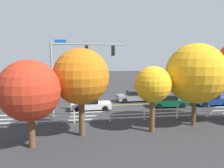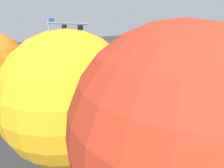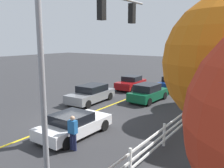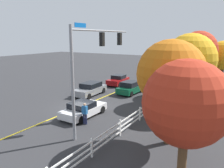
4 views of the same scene
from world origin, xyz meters
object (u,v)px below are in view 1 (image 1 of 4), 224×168
car_1 (181,95)px  tree_0 (196,74)px  tree_1 (81,77)px  car_4 (168,101)px  pedestrian (79,105)px  car_0 (135,96)px  car_2 (211,100)px  tree_2 (153,85)px  tree_3 (30,91)px  car_3 (91,104)px

car_1 → tree_0: size_ratio=0.57×
car_1 → tree_1: bearing=37.0°
car_1 → car_4: (3.47, 3.69, 0.05)m
pedestrian → car_4: bearing=-177.1°
car_0 → car_2: size_ratio=1.18×
tree_2 → tree_1: bearing=-0.1°
tree_2 → car_4: bearing=-121.0°
car_4 → tree_3: bearing=-142.0°
tree_3 → tree_2: bearing=-169.2°
car_0 → car_3: bearing=29.6°
tree_1 → tree_2: 5.54m
tree_1 → tree_2: (-5.50, 0.01, -0.71)m
car_2 → car_4: 5.53m
car_3 → tree_1: tree_1 is taller
car_0 → pedestrian: pedestrian is taller
car_1 → tree_3: bearing=34.9°
car_1 → tree_2: (8.10, 11.39, 3.06)m
tree_0 → car_0: bearing=-76.8°
car_4 → tree_1: bearing=-139.8°
car_4 → pedestrian: pedestrian is taller
car_0 → tree_0: 11.43m
car_0 → car_4: 4.81m
car_2 → tree_2: 13.10m
car_3 → pedestrian: (1.31, 1.21, 0.30)m
car_3 → tree_2: bearing=-59.4°
pedestrian → tree_0: tree_0 is taller
car_0 → pedestrian: (7.36, 5.00, 0.22)m
car_0 → car_1: 6.49m
car_4 → tree_1: size_ratio=0.63×
tree_0 → tree_1: bearing=5.6°
pedestrian → tree_3: tree_3 is taller
tree_3 → pedestrian: bearing=-110.4°
car_1 → car_4: 5.06m
car_2 → pedestrian: bearing=-174.8°
car_0 → car_2: bearing=153.7°
car_4 → tree_0: tree_0 is taller
car_2 → tree_0: tree_0 is taller
tree_0 → pedestrian: bearing=-29.2°
tree_1 → car_2: bearing=-153.9°
car_2 → tree_3: bearing=-153.0°
car_1 → tree_2: 14.31m
car_3 → tree_1: bearing=-97.4°
pedestrian → car_1: bearing=-164.3°
car_2 → tree_1: 17.84m
tree_0 → car_2: bearing=-132.1°
car_3 → tree_3: (4.33, 9.33, 3.14)m
car_1 → tree_3: 21.56m
pedestrian → tree_2: size_ratio=0.32×
tree_1 → car_0: bearing=-121.9°
car_2 → car_3: car_2 is taller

